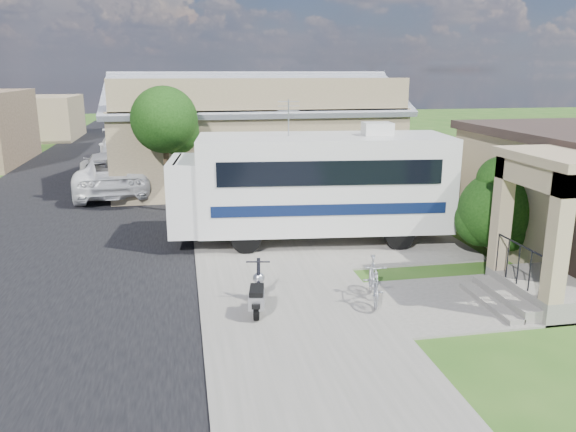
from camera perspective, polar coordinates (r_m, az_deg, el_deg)
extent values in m
plane|color=#224A13|center=(13.27, 4.17, -8.03)|extent=(120.00, 120.00, 0.00)
cube|color=black|center=(22.82, -21.26, 0.71)|extent=(9.00, 80.00, 0.02)
cube|color=#636059|center=(22.52, -4.81, 1.54)|extent=(4.00, 80.00, 0.06)
cube|color=#636059|center=(17.74, 5.16, -2.08)|extent=(7.00, 6.00, 0.05)
cube|color=#636059|center=(13.47, 17.86, -8.26)|extent=(4.00, 3.00, 0.05)
cube|color=black|center=(17.27, 19.78, 2.38)|extent=(0.04, 1.10, 1.20)
cube|color=#636059|center=(14.03, 24.68, -7.01)|extent=(1.60, 2.40, 0.50)
cube|color=#636059|center=(13.53, 21.14, -7.85)|extent=(0.40, 2.16, 0.32)
cube|color=#636059|center=(13.38, 19.82, -8.34)|extent=(0.35, 2.16, 0.16)
cube|color=#998361|center=(14.04, 20.91, 0.24)|extent=(0.35, 0.35, 2.70)
cube|color=#998361|center=(12.41, 25.78, -2.07)|extent=(0.35, 0.35, 2.70)
cube|color=#998361|center=(12.98, 23.68, 3.84)|extent=(0.35, 2.40, 0.50)
cube|color=#998361|center=(13.41, 26.76, 5.34)|extent=(2.10, 2.70, 0.20)
cylinder|color=black|center=(13.26, 22.55, -2.75)|extent=(0.04, 1.70, 0.04)
cube|color=#78674B|center=(26.23, -3.63, 7.35)|extent=(12.00, 8.00, 3.60)
cube|color=slate|center=(24.06, -3.11, 12.32)|extent=(12.50, 4.40, 1.78)
cube|color=slate|center=(28.03, -4.23, 12.62)|extent=(12.50, 4.40, 1.78)
cube|color=slate|center=(26.03, -3.74, 14.02)|extent=(12.50, 0.50, 0.22)
cube|color=#78674B|center=(22.18, -2.44, 12.14)|extent=(11.76, 0.20, 1.30)
cube|color=#78674B|center=(47.45, -25.40, 8.99)|extent=(8.00, 7.00, 3.20)
cylinder|color=#302215|center=(21.13, -12.20, 4.67)|extent=(0.20, 0.20, 3.15)
sphere|color=black|center=(20.91, -12.47, 9.54)|extent=(2.40, 2.40, 2.40)
sphere|color=black|center=(21.14, -11.29, 8.42)|extent=(1.68, 1.68, 1.68)
cylinder|color=#302215|center=(31.03, -11.85, 7.90)|extent=(0.20, 0.20, 3.29)
sphere|color=black|center=(30.87, -12.04, 11.37)|extent=(2.40, 2.40, 2.40)
sphere|color=black|center=(31.10, -11.23, 10.56)|extent=(1.68, 1.68, 1.68)
cylinder|color=#302215|center=(39.99, -11.67, 9.15)|extent=(0.20, 0.20, 3.01)
sphere|color=black|center=(39.88, -11.80, 11.61)|extent=(2.40, 2.40, 2.40)
sphere|color=black|center=(40.09, -11.18, 11.04)|extent=(1.68, 1.68, 1.68)
cube|color=silver|center=(16.94, 3.63, 3.52)|extent=(7.64, 3.38, 2.75)
cube|color=silver|center=(16.90, -10.37, 2.18)|extent=(1.10, 2.59, 2.12)
cube|color=black|center=(16.81, -11.11, 4.10)|extent=(0.29, 2.24, 0.95)
cube|color=black|center=(15.55, 4.38, 4.36)|extent=(6.26, 0.67, 0.69)
cube|color=black|center=(18.16, 3.04, 5.86)|extent=(6.26, 0.67, 0.69)
cube|color=#0A1535|center=(15.77, 4.31, 0.62)|extent=(6.63, 0.70, 0.32)
cube|color=#0A1535|center=(18.34, 2.99, 2.63)|extent=(6.63, 0.70, 0.32)
cube|color=silver|center=(17.02, 9.07, 8.75)|extent=(0.92, 0.82, 0.37)
cylinder|color=#A2A3AA|center=(16.55, 0.06, 9.95)|extent=(0.04, 0.04, 1.06)
cylinder|color=black|center=(15.96, -4.29, -2.28)|extent=(0.87, 0.38, 0.85)
cylinder|color=black|center=(18.20, -4.38, -0.16)|extent=(0.87, 0.38, 0.85)
cylinder|color=black|center=(16.59, 11.25, -1.86)|extent=(0.87, 0.38, 0.85)
cylinder|color=black|center=(18.76, 9.32, 0.14)|extent=(0.87, 0.38, 0.85)
cylinder|color=#302215|center=(16.65, 20.21, -2.63)|extent=(0.17, 0.17, 0.85)
sphere|color=black|center=(16.41, 20.50, 0.55)|extent=(2.12, 2.12, 2.12)
sphere|color=black|center=(16.80, 21.32, 2.27)|extent=(1.69, 1.69, 1.69)
sphere|color=black|center=(16.50, 19.08, -0.39)|extent=(1.48, 1.48, 1.48)
sphere|color=black|center=(16.36, 21.57, -1.13)|extent=(1.27, 1.27, 1.27)
sphere|color=black|center=(16.24, 20.76, 3.45)|extent=(1.27, 1.27, 1.27)
cylinder|color=black|center=(11.81, -3.22, -9.55)|extent=(0.19, 0.43, 0.42)
cylinder|color=black|center=(12.78, -2.98, -7.62)|extent=(0.19, 0.43, 0.42)
cube|color=#A2A3AA|center=(12.23, -3.11, -8.39)|extent=(0.38, 0.57, 0.08)
cube|color=#A2A3AA|center=(11.82, -3.21, -8.51)|extent=(0.42, 0.58, 0.29)
cube|color=black|center=(11.80, -3.21, -7.57)|extent=(0.39, 0.62, 0.11)
cube|color=black|center=(11.61, -3.27, -9.06)|extent=(0.20, 0.22, 0.10)
cylinder|color=black|center=(12.58, -3.02, -6.12)|extent=(0.13, 0.33, 0.80)
sphere|color=#A2A3AA|center=(12.66, -3.00, -6.30)|extent=(0.27, 0.27, 0.27)
sphere|color=black|center=(12.74, -2.98, -6.17)|extent=(0.11, 0.11, 0.11)
cylinder|color=black|center=(12.38, -3.06, -4.67)|extent=(0.52, 0.13, 0.03)
cube|color=black|center=(12.74, -2.99, -7.14)|extent=(0.18, 0.29, 0.06)
imported|color=#A2A3AA|center=(12.78, 8.69, -6.70)|extent=(0.82, 1.69, 0.98)
imported|color=white|center=(25.08, -17.31, 4.27)|extent=(3.45, 6.59, 1.77)
imported|color=white|center=(32.54, -16.38, 6.61)|extent=(3.24, 6.49, 1.81)
cylinder|color=#155C12|center=(14.48, 19.38, -6.48)|extent=(0.43, 0.43, 0.19)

